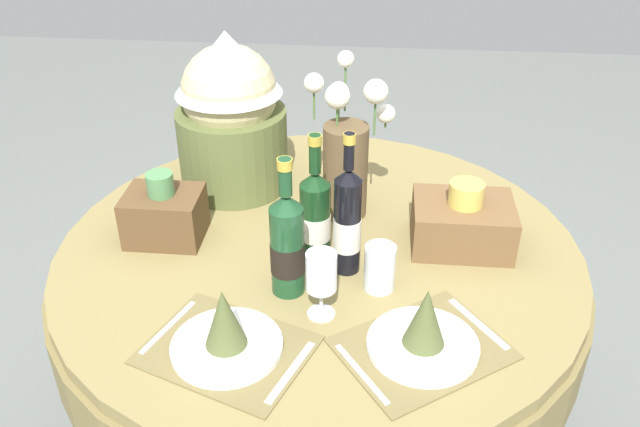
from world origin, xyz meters
TOP-DOWN VIEW (x-y plane):
  - dining_table at (0.00, 0.00)m, footprint 1.40×1.40m
  - place_setting_left at (-0.16, -0.41)m, footprint 0.41×0.36m
  - place_setting_right at (0.26, -0.37)m, footprint 0.43×0.41m
  - flower_vase at (0.06, 0.18)m, footprint 0.24×0.21m
  - wine_bottle_left at (0.08, -0.09)m, footprint 0.07×0.07m
  - wine_bottle_centre at (-0.01, -0.03)m, footprint 0.08×0.08m
  - wine_bottle_right at (-0.05, -0.19)m, footprint 0.08×0.08m
  - wine_glass_right at (0.03, -0.27)m, footprint 0.07×0.07m
  - tumbler_near_right at (0.16, -0.16)m, footprint 0.07×0.07m
  - gift_tub_back_left at (-0.28, 0.31)m, footprint 0.32×0.32m
  - woven_basket_side_left at (-0.41, 0.01)m, footprint 0.20×0.16m
  - woven_basket_side_right at (0.37, 0.05)m, footprint 0.26×0.20m

SIDE VIEW (x-z plane):
  - dining_table at x=0.00m, z-range 0.24..1.00m
  - place_setting_left at x=-0.16m, z-range 0.72..0.88m
  - place_setting_right at x=0.26m, z-range 0.72..0.88m
  - tumbler_near_right at x=0.16m, z-range 0.75..0.87m
  - woven_basket_side_right at x=0.37m, z-range 0.73..0.91m
  - woven_basket_side_left at x=-0.41m, z-range 0.73..0.92m
  - wine_glass_right at x=0.03m, z-range 0.79..0.95m
  - wine_bottle_centre at x=-0.01m, z-range 0.71..1.04m
  - wine_bottle_right at x=-0.05m, z-range 0.71..1.06m
  - wine_bottle_left at x=0.08m, z-range 0.71..1.08m
  - flower_vase at x=0.06m, z-range 0.72..1.15m
  - gift_tub_back_left at x=-0.28m, z-range 0.77..1.24m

